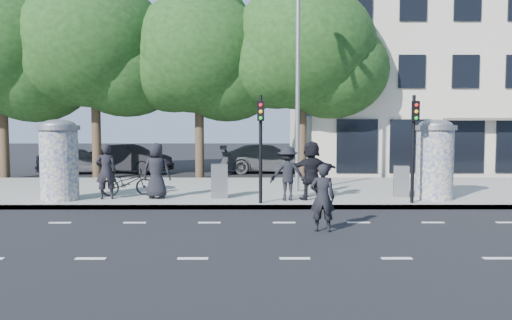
{
  "coord_description": "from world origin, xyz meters",
  "views": [
    {
      "loc": [
        -0.79,
        -11.81,
        2.61
      ],
      "look_at": [
        -0.75,
        3.5,
        1.54
      ],
      "focal_mm": 35.0,
      "sensor_mm": 36.0,
      "label": 1
    }
  ],
  "objects_px": {
    "traffic_pole_far": "(414,137)",
    "street_lamp": "(298,66)",
    "ad_column_right": "(435,158)",
    "ped_a": "(157,171)",
    "man_road": "(322,198)",
    "car_right": "(268,159)",
    "ad_column_left": "(59,158)",
    "cabinet_right": "(401,181)",
    "car_left": "(79,160)",
    "traffic_pole_near": "(261,137)",
    "car_mid": "(129,159)",
    "cabinet_left": "(219,181)",
    "ped_d": "(288,173)",
    "bicycle": "(127,183)",
    "ped_f": "(311,170)",
    "ped_b": "(106,171)"
  },
  "relations": [
    {
      "from": "traffic_pole_near",
      "to": "cabinet_right",
      "type": "xyz_separation_m",
      "value": [
        4.86,
        1.46,
        -1.55
      ]
    },
    {
      "from": "street_lamp",
      "to": "car_left",
      "type": "xyz_separation_m",
      "value": [
        -11.08,
        8.33,
        -4.07
      ]
    },
    {
      "from": "bicycle",
      "to": "car_left",
      "type": "xyz_separation_m",
      "value": [
        -5.04,
        9.47,
        0.11
      ]
    },
    {
      "from": "ad_column_right",
      "to": "street_lamp",
      "type": "xyz_separation_m",
      "value": [
        -4.4,
        1.93,
        3.26
      ]
    },
    {
      "from": "ad_column_right",
      "to": "ped_d",
      "type": "relative_size",
      "value": 1.49
    },
    {
      "from": "ped_a",
      "to": "car_left",
      "type": "relative_size",
      "value": 0.44
    },
    {
      "from": "bicycle",
      "to": "ped_f",
      "type": "bearing_deg",
      "value": -116.82
    },
    {
      "from": "traffic_pole_far",
      "to": "street_lamp",
      "type": "relative_size",
      "value": 0.42
    },
    {
      "from": "car_mid",
      "to": "ad_column_right",
      "type": "bearing_deg",
      "value": -109.48
    },
    {
      "from": "cabinet_right",
      "to": "car_left",
      "type": "bearing_deg",
      "value": 158.12
    },
    {
      "from": "cabinet_right",
      "to": "car_mid",
      "type": "bearing_deg",
      "value": 151.65
    },
    {
      "from": "bicycle",
      "to": "traffic_pole_near",
      "type": "bearing_deg",
      "value": -128.51
    },
    {
      "from": "car_mid",
      "to": "cabinet_left",
      "type": "bearing_deg",
      "value": -131.23
    },
    {
      "from": "ped_a",
      "to": "bicycle",
      "type": "bearing_deg",
      "value": -26.75
    },
    {
      "from": "ped_a",
      "to": "car_left",
      "type": "xyz_separation_m",
      "value": [
        -6.19,
        10.11,
        -0.37
      ]
    },
    {
      "from": "ped_d",
      "to": "ped_a",
      "type": "bearing_deg",
      "value": -10.19
    },
    {
      "from": "traffic_pole_far",
      "to": "man_road",
      "type": "xyz_separation_m",
      "value": [
        -3.32,
        -3.48,
        -1.39
      ]
    },
    {
      "from": "street_lamp",
      "to": "bicycle",
      "type": "distance_m",
      "value": 7.43
    },
    {
      "from": "ped_f",
      "to": "cabinet_right",
      "type": "distance_m",
      "value": 3.29
    },
    {
      "from": "car_right",
      "to": "ad_column_left",
      "type": "bearing_deg",
      "value": 144.82
    },
    {
      "from": "cabinet_left",
      "to": "man_road",
      "type": "bearing_deg",
      "value": -63.95
    },
    {
      "from": "street_lamp",
      "to": "cabinet_right",
      "type": "height_order",
      "value": "street_lamp"
    },
    {
      "from": "ad_column_right",
      "to": "ped_a",
      "type": "xyz_separation_m",
      "value": [
        -9.28,
        0.16,
        -0.45
      ]
    },
    {
      "from": "ped_f",
      "to": "car_left",
      "type": "bearing_deg",
      "value": -52.42
    },
    {
      "from": "ped_b",
      "to": "car_right",
      "type": "xyz_separation_m",
      "value": [
        5.71,
        10.83,
        -0.31
      ]
    },
    {
      "from": "ad_column_right",
      "to": "car_right",
      "type": "distance_m",
      "value": 12.08
    },
    {
      "from": "traffic_pole_far",
      "to": "car_left",
      "type": "distance_m",
      "value": 18.35
    },
    {
      "from": "car_left",
      "to": "car_mid",
      "type": "xyz_separation_m",
      "value": [
        2.62,
        0.37,
        0.05
      ]
    },
    {
      "from": "ped_f",
      "to": "car_left",
      "type": "distance_m",
      "value": 15.41
    },
    {
      "from": "ped_d",
      "to": "ped_f",
      "type": "distance_m",
      "value": 0.8
    },
    {
      "from": "ad_column_right",
      "to": "street_lamp",
      "type": "bearing_deg",
      "value": 156.27
    },
    {
      "from": "ad_column_left",
      "to": "traffic_pole_near",
      "type": "height_order",
      "value": "traffic_pole_near"
    },
    {
      "from": "ped_d",
      "to": "car_mid",
      "type": "height_order",
      "value": "ped_d"
    },
    {
      "from": "car_left",
      "to": "bicycle",
      "type": "bearing_deg",
      "value": -169.16
    },
    {
      "from": "car_right",
      "to": "ad_column_right",
      "type": "bearing_deg",
      "value": -156.54
    },
    {
      "from": "traffic_pole_near",
      "to": "traffic_pole_far",
      "type": "height_order",
      "value": "same"
    },
    {
      "from": "ped_d",
      "to": "car_left",
      "type": "relative_size",
      "value": 0.42
    },
    {
      "from": "ad_column_right",
      "to": "cabinet_right",
      "type": "relative_size",
      "value": 2.5
    },
    {
      "from": "traffic_pole_far",
      "to": "street_lamp",
      "type": "xyz_separation_m",
      "value": [
        -3.4,
        2.84,
        2.56
      ]
    },
    {
      "from": "street_lamp",
      "to": "ped_a",
      "type": "relative_size",
      "value": 4.26
    },
    {
      "from": "cabinet_right",
      "to": "car_left",
      "type": "distance_m",
      "value": 17.49
    },
    {
      "from": "ad_column_left",
      "to": "bicycle",
      "type": "bearing_deg",
      "value": 26.87
    },
    {
      "from": "man_road",
      "to": "traffic_pole_far",
      "type": "bearing_deg",
      "value": -126.14
    },
    {
      "from": "cabinet_left",
      "to": "street_lamp",
      "type": "bearing_deg",
      "value": 25.53
    },
    {
      "from": "traffic_pole_near",
      "to": "cabinet_left",
      "type": "height_order",
      "value": "traffic_pole_near"
    },
    {
      "from": "ad_column_left",
      "to": "ped_a",
      "type": "relative_size",
      "value": 1.41
    },
    {
      "from": "cabinet_right",
      "to": "street_lamp",
      "type": "bearing_deg",
      "value": 170.17
    },
    {
      "from": "traffic_pole_far",
      "to": "cabinet_right",
      "type": "distance_m",
      "value": 2.13
    },
    {
      "from": "street_lamp",
      "to": "ped_d",
      "type": "height_order",
      "value": "street_lamp"
    },
    {
      "from": "ad_column_right",
      "to": "ped_a",
      "type": "relative_size",
      "value": 1.41
    }
  ]
}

